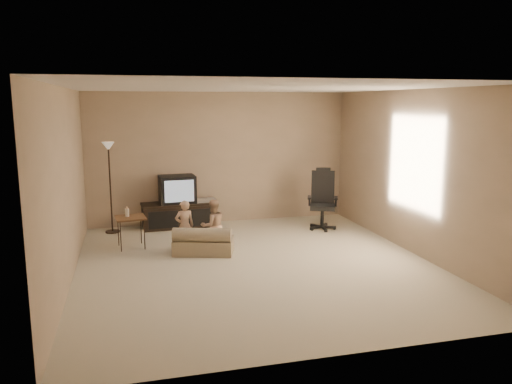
% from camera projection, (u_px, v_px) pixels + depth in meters
% --- Properties ---
extents(floor, '(5.50, 5.50, 0.00)m').
position_uv_depth(floor, '(255.00, 264.00, 7.20)').
color(floor, beige).
rests_on(floor, ground).
extents(room_shell, '(5.50, 5.50, 5.50)m').
position_uv_depth(room_shell, '(255.00, 160.00, 6.93)').
color(room_shell, silver).
rests_on(room_shell, floor).
extents(tv_stand, '(1.39, 0.59, 0.97)m').
position_uv_depth(tv_stand, '(178.00, 206.00, 9.29)').
color(tv_stand, black).
rests_on(tv_stand, floor).
extents(office_chair, '(0.67, 0.68, 1.11)m').
position_uv_depth(office_chair, '(322.00, 207.00, 9.19)').
color(office_chair, black).
rests_on(office_chair, floor).
extents(side_table, '(0.51, 0.51, 0.68)m').
position_uv_depth(side_table, '(130.00, 218.00, 7.95)').
color(side_table, brown).
rests_on(side_table, floor).
extents(floor_lamp, '(0.25, 0.25, 1.62)m').
position_uv_depth(floor_lamp, '(109.00, 167.00, 8.76)').
color(floor_lamp, black).
rests_on(floor_lamp, floor).
extents(child_sofa, '(1.00, 0.75, 0.44)m').
position_uv_depth(child_sofa, '(203.00, 243.00, 7.65)').
color(child_sofa, gray).
rests_on(child_sofa, floor).
extents(toddler_left, '(0.32, 0.25, 0.82)m').
position_uv_depth(toddler_left, '(185.00, 226.00, 7.74)').
color(toddler_left, tan).
rests_on(toddler_left, floor).
extents(toddler_right, '(0.44, 0.30, 0.83)m').
position_uv_depth(toddler_right, '(213.00, 226.00, 7.76)').
color(toddler_right, tan).
rests_on(toddler_right, floor).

